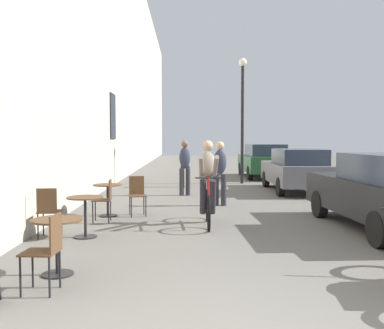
{
  "coord_description": "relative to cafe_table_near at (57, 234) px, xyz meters",
  "views": [
    {
      "loc": [
        -0.47,
        -3.27,
        1.72
      ],
      "look_at": [
        -0.22,
        11.85,
        0.85
      ],
      "focal_mm": 40.29,
      "sensor_mm": 36.0,
      "label": 1
    }
  ],
  "objects": [
    {
      "name": "cafe_table_near",
      "position": [
        0.0,
        0.0,
        0.0
      ],
      "size": [
        0.64,
        0.64,
        0.72
      ],
      "color": "black",
      "rests_on": "ground_plane"
    },
    {
      "name": "cafe_table_far",
      "position": [
        -0.12,
        4.24,
        0.0
      ],
      "size": [
        0.64,
        0.64,
        0.72
      ],
      "color": "black",
      "rests_on": "ground_plane"
    },
    {
      "name": "building_facade_left",
      "position": [
        -1.35,
        11.84,
        5.34
      ],
      "size": [
        0.54,
        68.0,
        11.72
      ],
      "color": "#B7AD99",
      "rests_on": "ground_plane"
    },
    {
      "name": "parked_car_second",
      "position": [
        5.32,
        8.75,
        0.22
      ],
      "size": [
        1.76,
        4.03,
        1.42
      ],
      "color": "#595960",
      "rests_on": "ground_plane"
    },
    {
      "name": "cyclist_on_bicycle",
      "position": [
        2.09,
        3.27,
        0.29
      ],
      "size": [
        0.52,
        1.76,
        1.74
      ],
      "color": "black",
      "rests_on": "ground_plane"
    },
    {
      "name": "cafe_chair_far_toward_street",
      "position": [
        0.54,
        4.32,
        -0.0
      ],
      "size": [
        0.46,
        0.46,
        0.89
      ],
      "color": "black",
      "rests_on": "ground_plane"
    },
    {
      "name": "street_lamp",
      "position": [
        3.89,
        11.49,
        2.59
      ],
      "size": [
        0.32,
        0.32,
        4.9
      ],
      "color": "black",
      "rests_on": "ground_plane"
    },
    {
      "name": "pedestrian_near",
      "position": [
        2.54,
        5.75,
        0.43
      ],
      "size": [
        0.34,
        0.24,
        1.68
      ],
      "color": "#26262D",
      "rests_on": "ground_plane"
    },
    {
      "name": "pedestrian_far",
      "position": [
        1.64,
        10.24,
        0.38
      ],
      "size": [
        0.35,
        0.25,
        1.6
      ],
      "color": "#26262D",
      "rests_on": "ground_plane"
    },
    {
      "name": "cafe_chair_near_toward_street",
      "position": [
        0.08,
        -0.64,
        -0.0
      ],
      "size": [
        0.4,
        0.4,
        0.89
      ],
      "color": "black",
      "rests_on": "ground_plane"
    },
    {
      "name": "cafe_chair_mid_toward_street",
      "position": [
        -0.75,
        2.05,
        -0.0
      ],
      "size": [
        0.39,
        0.39,
        0.89
      ],
      "color": "black",
      "rests_on": "ground_plane"
    },
    {
      "name": "parked_car_third",
      "position": [
        5.2,
        14.04,
        0.27
      ],
      "size": [
        1.82,
        4.29,
        1.53
      ],
      "color": "#23512D",
      "rests_on": "ground_plane"
    },
    {
      "name": "pedestrian_mid",
      "position": [
        1.62,
        7.84,
        0.44
      ],
      "size": [
        0.37,
        0.29,
        1.71
      ],
      "color": "#26262D",
      "rests_on": "ground_plane"
    },
    {
      "name": "cafe_table_mid",
      "position": [
        -0.13,
        2.12,
        0.0
      ],
      "size": [
        0.64,
        0.64,
        0.72
      ],
      "color": "black",
      "rests_on": "ground_plane"
    },
    {
      "name": "cafe_chair_far_toward_wall",
      "position": [
        -0.04,
        3.56,
        -0.0
      ],
      "size": [
        0.4,
        0.4,
        0.89
      ],
      "color": "black",
      "rests_on": "ground_plane"
    }
  ]
}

